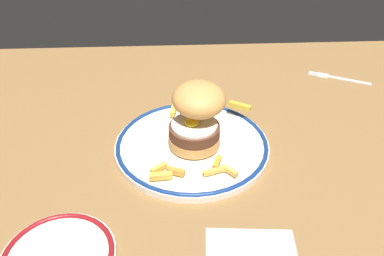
{
  "coord_description": "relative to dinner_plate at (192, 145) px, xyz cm",
  "views": [
    {
      "loc": [
        -6.22,
        -53.57,
        45.42
      ],
      "look_at": [
        -3.15,
        4.96,
        4.6
      ],
      "focal_mm": 37.98,
      "sensor_mm": 36.0,
      "label": 1
    }
  ],
  "objects": [
    {
      "name": "ground_plane",
      "position": [
        3.15,
        -4.96,
        -2.84
      ],
      "size": [
        129.79,
        103.8,
        4.0
      ],
      "primitive_type": "cube",
      "color": "olive"
    },
    {
      "name": "dinner_plate",
      "position": [
        0.0,
        0.0,
        0.0
      ],
      "size": [
        27.84,
        27.84,
        1.6
      ],
      "color": "white",
      "rests_on": "ground_plane"
    },
    {
      "name": "burger",
      "position": [
        0.86,
        0.3,
        6.4
      ],
      "size": [
        11.99,
        12.28,
        11.29
      ],
      "color": "#D1934A",
      "rests_on": "dinner_plate"
    },
    {
      "name": "fork",
      "position": [
        35.95,
        25.47,
        -0.66
      ],
      "size": [
        13.42,
        7.84,
        0.36
      ],
      "color": "silver",
      "rests_on": "ground_plane"
    },
    {
      "name": "fries_pile",
      "position": [
        0.84,
        -0.21,
        1.5
      ],
      "size": [
        19.3,
        23.07,
        2.82
      ],
      "color": "#ECB04A",
      "rests_on": "dinner_plate"
    }
  ]
}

